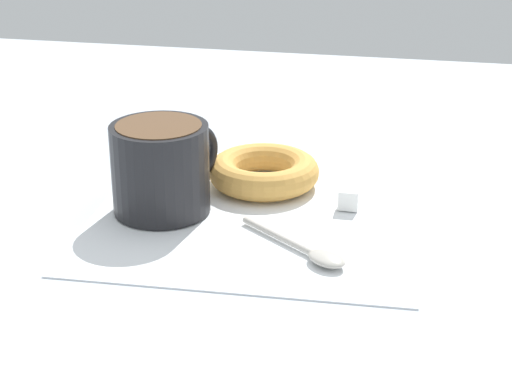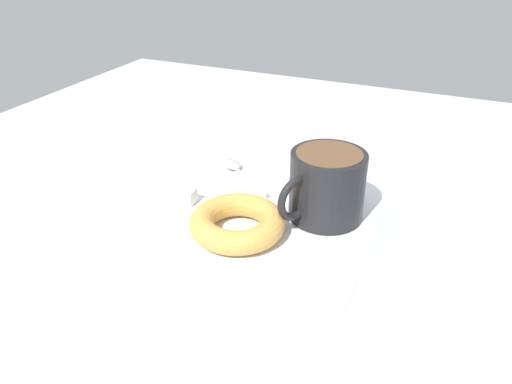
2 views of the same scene
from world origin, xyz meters
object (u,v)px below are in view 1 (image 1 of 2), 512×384
Objects in this scene: donut at (264,171)px; spoon at (313,252)px; coffee_cup at (162,166)px; sugar_cube at (349,199)px.

donut is 16.27cm from spoon.
donut is at bearing -135.79° from coffee_cup.
sugar_cube is at bearing -167.05° from coffee_cup.
donut is 9.78cm from sugar_cube.
sugar_cube is at bearing 156.33° from donut.
coffee_cup is 1.05× the size of donut.
donut is 1.04× the size of spoon.
spoon is (-15.19, 6.75, -3.96)cm from coffee_cup.
sugar_cube is (-8.95, 3.92, -0.50)cm from donut.
coffee_cup is at bearing -23.97° from spoon.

